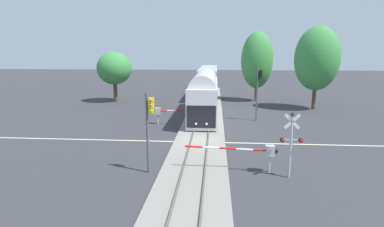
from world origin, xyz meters
name	(u,v)px	position (x,y,z in m)	size (l,w,h in m)	color
ground_plane	(200,142)	(0.00, 0.00, 0.00)	(220.00, 220.00, 0.00)	#333338
road_centre_stripe	(200,142)	(0.00, 0.00, 0.00)	(44.00, 0.20, 0.01)	beige
railway_track	(200,141)	(0.00, 0.00, 0.10)	(4.40, 80.00, 0.32)	gray
commuter_train	(207,85)	(0.00, 20.69, 2.78)	(3.04, 38.97, 5.16)	silver
crossing_gate_near	(259,151)	(4.17, -6.42, 1.41)	(6.04, 0.40, 1.80)	#B7B7BC
crossing_signal_mast	(291,138)	(5.95, -7.25, 2.55)	(1.36, 0.44, 4.18)	#B2B2B7
crossing_gate_far	(163,111)	(-4.26, 6.42, 1.42)	(5.68, 0.40, 1.80)	#B7B7BC
traffic_signal_far_side	(259,86)	(6.09, 8.88, 4.03)	(0.53, 0.38, 6.03)	#4C4C51
traffic_signal_median	(149,120)	(-2.82, -7.11, 3.50)	(0.53, 0.38, 5.22)	#4C4C51
maple_right_background	(317,59)	(14.67, 16.76, 6.84)	(5.82, 5.82, 11.10)	#4C3828
elm_centre_background	(257,60)	(7.68, 23.37, 6.45)	(4.92, 4.92, 10.81)	brown
pine_left_background	(114,68)	(-14.37, 21.08, 5.20)	(5.28, 5.28, 7.74)	#4C3828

